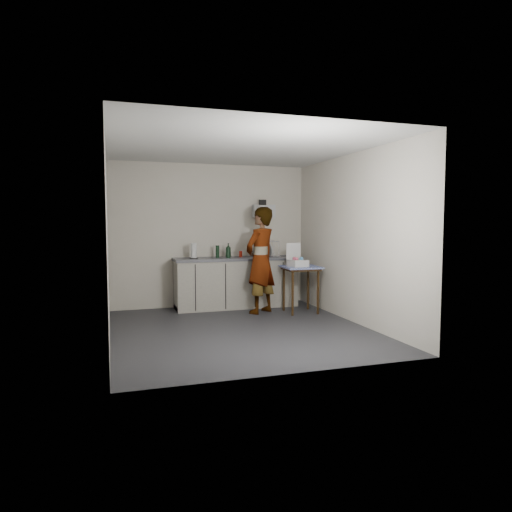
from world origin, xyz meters
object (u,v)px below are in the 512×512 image
object	(u,v)px
paper_towel	(194,251)
kitchen_counter	(236,284)
standing_man	(261,260)
side_table	(301,272)
bakery_box	(297,261)
soap_bottle	(228,250)
dark_bottle	(217,252)
dish_rack	(266,253)
soda_can	(241,254)

from	to	relation	value
paper_towel	kitchen_counter	bearing A→B (deg)	4.29
standing_man	side_table	bearing A→B (deg)	129.92
bakery_box	soap_bottle	bearing A→B (deg)	134.81
side_table	standing_man	bearing A→B (deg)	167.11
soap_bottle	bakery_box	size ratio (longest dim) A/B	0.66
dark_bottle	paper_towel	distance (m)	0.44
kitchen_counter	paper_towel	bearing A→B (deg)	-175.71
dish_rack	soda_can	bearing A→B (deg)	176.38
soap_bottle	bakery_box	bearing A→B (deg)	-36.92
dark_bottle	soap_bottle	bearing A→B (deg)	-13.71
soap_bottle	bakery_box	distance (m)	1.27
kitchen_counter	bakery_box	distance (m)	1.27
side_table	soda_can	size ratio (longest dim) A/B	7.26
dish_rack	soap_bottle	bearing A→B (deg)	-174.78
side_table	paper_towel	xyz separation A→B (m)	(-1.70, 0.75, 0.35)
paper_towel	dish_rack	world-z (taller)	dish_rack
side_table	soap_bottle	bearing A→B (deg)	147.96
dark_bottle	bakery_box	distance (m)	1.45
soap_bottle	dish_rack	distance (m)	0.75
standing_man	paper_towel	xyz separation A→B (m)	(-1.04, 0.57, 0.14)
standing_man	soda_can	bearing A→B (deg)	-110.75
soda_can	bakery_box	xyz separation A→B (m)	(0.75, -0.86, -0.08)
kitchen_counter	bakery_box	size ratio (longest dim) A/B	5.67
paper_towel	side_table	bearing A→B (deg)	-23.81
soda_can	dark_bottle	world-z (taller)	dark_bottle
dish_rack	paper_towel	bearing A→B (deg)	-177.26
side_table	dish_rack	bearing A→B (deg)	115.23
side_table	dark_bottle	world-z (taller)	dark_bottle
standing_man	dark_bottle	distance (m)	0.87
soda_can	dark_bottle	bearing A→B (deg)	-173.22
soap_bottle	dish_rack	xyz separation A→B (m)	(0.74, 0.07, -0.06)
standing_man	soda_can	distance (m)	0.69
soda_can	paper_towel	xyz separation A→B (m)	(-0.88, -0.10, 0.07)
kitchen_counter	soap_bottle	xyz separation A→B (m)	(-0.16, -0.06, 0.61)
dark_bottle	paper_towel	world-z (taller)	paper_towel
soap_bottle	dark_bottle	bearing A→B (deg)	166.29
bakery_box	side_table	bearing A→B (deg)	-0.12
side_table	soda_can	world-z (taller)	soda_can
standing_man	bakery_box	xyz separation A→B (m)	(0.59, -0.19, -0.02)
bakery_box	dish_rack	bearing A→B (deg)	99.68
soda_can	bakery_box	world-z (taller)	bakery_box
paper_towel	standing_man	bearing A→B (deg)	-28.60
kitchen_counter	bakery_box	world-z (taller)	bakery_box
soap_bottle	bakery_box	xyz separation A→B (m)	(1.01, -0.76, -0.16)
dish_rack	dark_bottle	bearing A→B (deg)	-178.64
soda_can	paper_towel	size ratio (longest dim) A/B	0.40
dark_bottle	dish_rack	size ratio (longest dim) A/B	0.53
paper_towel	bakery_box	distance (m)	1.81
soda_can	paper_towel	distance (m)	0.89
soap_bottle	soda_can	world-z (taller)	soap_bottle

